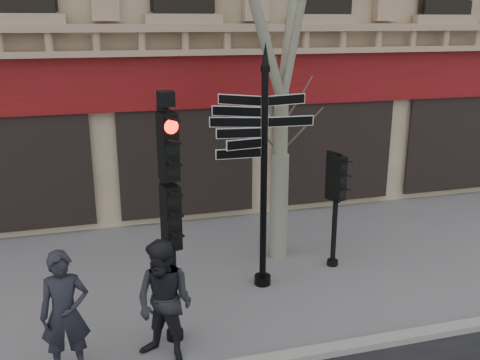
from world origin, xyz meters
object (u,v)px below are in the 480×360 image
(traffic_signal_secondary, at_px, (336,190))
(pedestrian_b, at_px, (165,302))
(traffic_signal_main, at_px, (169,190))
(pedestrian_a, at_px, (65,314))
(fingerpost, at_px, (264,128))

(traffic_signal_secondary, distance_m, pedestrian_b, 4.58)
(traffic_signal_main, bearing_deg, pedestrian_a, -177.63)
(fingerpost, bearing_deg, traffic_signal_main, -131.96)
(fingerpost, xyz_separation_m, traffic_signal_secondary, (1.70, 0.41, -1.45))
(traffic_signal_main, height_order, traffic_signal_secondary, traffic_signal_main)
(traffic_signal_main, height_order, pedestrian_a, traffic_signal_main)
(fingerpost, xyz_separation_m, pedestrian_b, (-2.17, -1.93, -2.16))
(traffic_signal_secondary, distance_m, pedestrian_a, 5.81)
(fingerpost, distance_m, pedestrian_a, 4.59)
(traffic_signal_main, relative_size, pedestrian_b, 2.08)
(traffic_signal_secondary, relative_size, pedestrian_a, 1.25)
(fingerpost, height_order, traffic_signal_main, fingerpost)
(traffic_signal_secondary, bearing_deg, pedestrian_a, -177.09)
(fingerpost, bearing_deg, pedestrian_a, -140.42)
(traffic_signal_main, bearing_deg, traffic_signal_secondary, 13.71)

